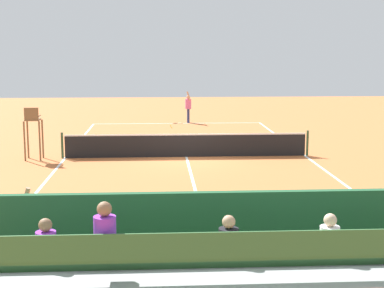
# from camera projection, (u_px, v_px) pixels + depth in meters

# --- Properties ---
(ground_plane) EXTENTS (60.00, 60.00, 0.00)m
(ground_plane) POSITION_uv_depth(u_px,v_px,m) (186.00, 157.00, 24.25)
(ground_plane) COLOR #C66B38
(court_line_markings) EXTENTS (10.10, 22.20, 0.01)m
(court_line_markings) POSITION_uv_depth(u_px,v_px,m) (186.00, 157.00, 24.29)
(court_line_markings) COLOR white
(court_line_markings) RESTS_ON ground
(tennis_net) EXTENTS (10.30, 0.10, 1.07)m
(tennis_net) POSITION_uv_depth(u_px,v_px,m) (186.00, 145.00, 24.17)
(tennis_net) COLOR black
(tennis_net) RESTS_ON ground
(backdrop_wall) EXTENTS (18.00, 0.16, 2.00)m
(backdrop_wall) POSITION_uv_depth(u_px,v_px,m) (225.00, 247.00, 10.30)
(backdrop_wall) COLOR #235633
(backdrop_wall) RESTS_ON ground
(bleacher_stand) EXTENTS (9.06, 2.40, 2.48)m
(bleacher_stand) POSITION_uv_depth(u_px,v_px,m) (239.00, 280.00, 8.97)
(bleacher_stand) COLOR #B2B2B7
(bleacher_stand) RESTS_ON ground
(umpire_chair) EXTENTS (0.67, 0.67, 2.14)m
(umpire_chair) POSITION_uv_depth(u_px,v_px,m) (33.00, 128.00, 23.43)
(umpire_chair) COLOR brown
(umpire_chair) RESTS_ON ground
(courtside_bench) EXTENTS (1.80, 0.40, 0.93)m
(courtside_bench) POSITION_uv_depth(u_px,v_px,m) (362.00, 253.00, 11.25)
(courtside_bench) COLOR #33383D
(courtside_bench) RESTS_ON ground
(equipment_bag) EXTENTS (0.90, 0.36, 0.36)m
(equipment_bag) POSITION_uv_depth(u_px,v_px,m) (254.00, 277.00, 11.06)
(equipment_bag) COLOR #334C8C
(equipment_bag) RESTS_ON ground
(tennis_player) EXTENTS (0.37, 0.53, 1.93)m
(tennis_player) POSITION_uv_depth(u_px,v_px,m) (188.00, 106.00, 35.21)
(tennis_player) COLOR navy
(tennis_player) RESTS_ON ground
(tennis_racket) EXTENTS (0.57, 0.32, 0.03)m
(tennis_racket) POSITION_uv_depth(u_px,v_px,m) (179.00, 123.00, 35.05)
(tennis_racket) COLOR black
(tennis_racket) RESTS_ON ground
(tennis_ball_near) EXTENTS (0.07, 0.07, 0.07)m
(tennis_ball_near) POSITION_uv_depth(u_px,v_px,m) (171.00, 126.00, 33.80)
(tennis_ball_near) COLOR #CCDB33
(tennis_ball_near) RESTS_ON ground
(tennis_ball_far) EXTENTS (0.07, 0.07, 0.07)m
(tennis_ball_far) POSITION_uv_depth(u_px,v_px,m) (172.00, 127.00, 33.04)
(tennis_ball_far) COLOR #CCDB33
(tennis_ball_far) RESTS_ON ground
(line_judge) EXTENTS (0.44, 0.56, 1.93)m
(line_judge) POSITION_uv_depth(u_px,v_px,m) (21.00, 238.00, 10.73)
(line_judge) COLOR #232328
(line_judge) RESTS_ON ground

